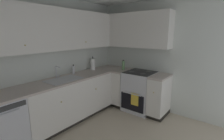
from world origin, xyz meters
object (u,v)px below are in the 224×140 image
(soap_bottle, at_px, (73,70))
(oil_bottle, at_px, (123,65))
(paper_towel_roll, at_px, (93,64))
(oven_range, at_px, (140,91))

(soap_bottle, height_order, oil_bottle, oil_bottle)
(soap_bottle, relative_size, paper_towel_roll, 0.62)
(oven_range, distance_m, soap_bottle, 1.54)
(oven_range, distance_m, oil_bottle, 0.70)
(paper_towel_roll, distance_m, oil_bottle, 0.72)
(oven_range, bearing_deg, oil_bottle, 92.39)
(oven_range, bearing_deg, paper_towel_roll, 113.47)
(oven_range, height_order, oil_bottle, oil_bottle)
(paper_towel_roll, xyz_separation_m, oil_bottle, (0.43, -0.58, -0.02))
(soap_bottle, bearing_deg, oven_range, -46.10)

